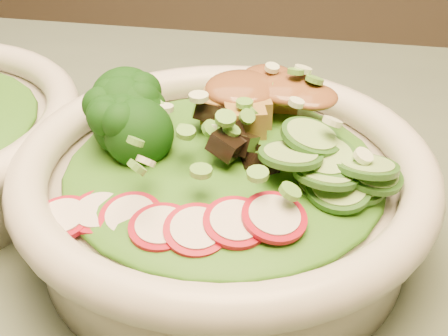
# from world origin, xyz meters

# --- Properties ---
(salad_bowl) EXTENTS (0.28, 0.28, 0.07)m
(salad_bowl) POSITION_xyz_m (-0.05, 0.02, 0.79)
(salad_bowl) COLOR beige
(salad_bowl) RESTS_ON dining_table
(lettuce_bed) EXTENTS (0.21, 0.21, 0.02)m
(lettuce_bed) POSITION_xyz_m (-0.05, 0.02, 0.81)
(lettuce_bed) COLOR #1C5812
(lettuce_bed) RESTS_ON salad_bowl
(broccoli_florets) EXTENTS (0.09, 0.08, 0.04)m
(broccoli_florets) POSITION_xyz_m (-0.11, 0.03, 0.83)
(broccoli_florets) COLOR black
(broccoli_florets) RESTS_ON salad_bowl
(radish_slices) EXTENTS (0.11, 0.05, 0.02)m
(radish_slices) POSITION_xyz_m (-0.06, -0.04, 0.82)
(radish_slices) COLOR maroon
(radish_slices) RESTS_ON salad_bowl
(cucumber_slices) EXTENTS (0.08, 0.08, 0.04)m
(cucumber_slices) POSITION_xyz_m (0.02, 0.01, 0.82)
(cucumber_slices) COLOR #8ABA67
(cucumber_slices) RESTS_ON salad_bowl
(mushroom_heap) EXTENTS (0.08, 0.08, 0.04)m
(mushroom_heap) POSITION_xyz_m (-0.05, 0.03, 0.83)
(mushroom_heap) COLOR black
(mushroom_heap) RESTS_ON salad_bowl
(tofu_cubes) EXTENTS (0.10, 0.07, 0.04)m
(tofu_cubes) POSITION_xyz_m (-0.03, 0.08, 0.82)
(tofu_cubes) COLOR olive
(tofu_cubes) RESTS_ON salad_bowl
(peanut_sauce) EXTENTS (0.07, 0.06, 0.02)m
(peanut_sauce) POSITION_xyz_m (-0.03, 0.08, 0.84)
(peanut_sauce) COLOR brown
(peanut_sauce) RESTS_ON tofu_cubes
(scallion_garnish) EXTENTS (0.20, 0.20, 0.02)m
(scallion_garnish) POSITION_xyz_m (-0.05, 0.02, 0.84)
(scallion_garnish) COLOR #5A9E37
(scallion_garnish) RESTS_ON salad_bowl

